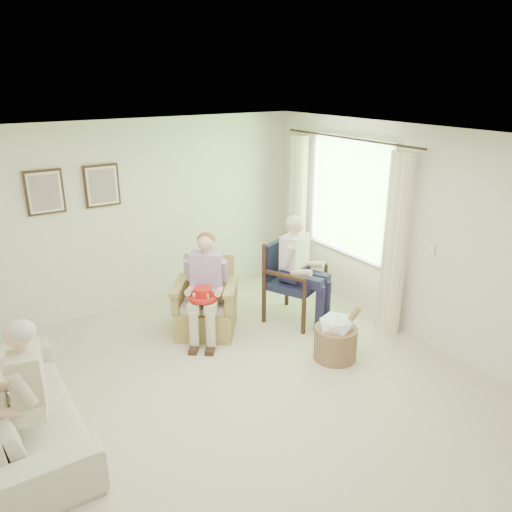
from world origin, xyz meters
The scene contains 17 objects.
floor centered at (0.00, 0.00, 0.00)m, with size 5.50×5.50×0.00m, color beige.
back_wall centered at (0.00, 2.75, 1.30)m, with size 5.00×0.04×2.60m, color silver.
right_wall centered at (2.50, 0.00, 1.30)m, with size 0.04×5.50×2.60m, color silver.
ceiling centered at (0.00, 0.00, 2.60)m, with size 5.00×5.50×0.02m, color white.
window centered at (2.46, 1.20, 1.58)m, with size 0.13×2.50×1.63m.
curtain_left centered at (2.33, 0.22, 1.15)m, with size 0.34×0.34×2.30m, color #F9EDC3.
curtain_right centered at (2.33, 2.18, 1.15)m, with size 0.34×0.34×2.30m, color #F9EDC3.
framed_print_left centered at (-1.15, 2.71, 1.78)m, with size 0.45×0.05×0.55m.
framed_print_right centered at (-0.45, 2.71, 1.78)m, with size 0.45×0.05×0.55m.
wicker_armchair centered at (0.35, 1.49, 0.30)m, with size 0.74×0.73×0.95m.
wood_armchair centered at (1.52, 1.24, 0.58)m, with size 0.69×0.65×1.06m.
sofa centered at (-1.95, 0.57, 0.31)m, with size 0.83×2.13×0.62m, color beige.
person_wicker centered at (0.35, 1.37, 0.75)m, with size 0.40×0.63×1.31m.
person_dark centered at (1.52, 1.06, 0.84)m, with size 0.40×0.63×1.42m.
person_sofa centered at (-1.95, 0.22, 0.73)m, with size 0.42×0.62×1.28m.
red_hat centered at (0.19, 1.21, 0.65)m, with size 0.34×0.34×0.14m.
hatbox centered at (1.31, 0.07, 0.29)m, with size 0.58×0.58×0.73m.
Camera 1 is at (-2.25, -3.69, 3.12)m, focal length 35.00 mm.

